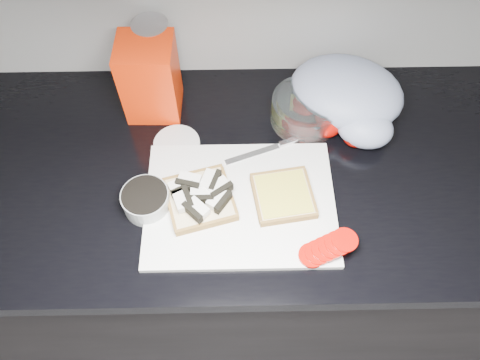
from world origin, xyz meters
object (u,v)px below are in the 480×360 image
(cutting_board, at_px, (240,203))
(steel_canister, at_px, (156,58))
(glass_bowl, at_px, (305,110))
(bread_bag, at_px, (150,78))

(cutting_board, distance_m, steel_canister, 0.40)
(cutting_board, xyz_separation_m, steel_canister, (-0.19, 0.34, 0.09))
(cutting_board, distance_m, glass_bowl, 0.28)
(cutting_board, height_order, bread_bag, bread_bag)
(steel_canister, bearing_deg, glass_bowl, -17.62)
(cutting_board, height_order, glass_bowl, glass_bowl)
(glass_bowl, distance_m, bread_bag, 0.37)
(cutting_board, height_order, steel_canister, steel_canister)
(cutting_board, relative_size, glass_bowl, 2.48)
(bread_bag, bearing_deg, cutting_board, -53.00)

